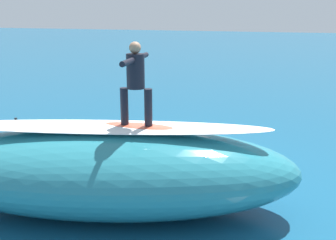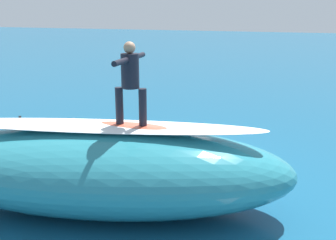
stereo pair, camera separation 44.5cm
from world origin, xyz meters
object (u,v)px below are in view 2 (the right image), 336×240
at_px(surfboard_riding, 131,127).
at_px(surfer_paddling, 187,136).
at_px(surfer_riding, 130,77).
at_px(buoy_marker, 23,145).
at_px(surfboard_paddling, 191,142).

distance_m(surfboard_riding, surfer_paddling, 4.46).
xyz_separation_m(surfboard_riding, surfer_riding, (-0.00, 0.00, 0.92)).
relative_size(surfboard_riding, buoy_marker, 1.66).
height_order(surfboard_riding, buoy_marker, surfboard_riding).
distance_m(surfer_riding, surfboard_paddling, 4.94).
bearing_deg(surfer_riding, buoy_marker, -27.44).
distance_m(surfboard_riding, buoy_marker, 4.50).
height_order(surfboard_riding, surfer_paddling, surfboard_riding).
height_order(surfer_riding, surfer_paddling, surfer_riding).
distance_m(surfboard_paddling, buoy_marker, 4.62).
bearing_deg(surfer_paddling, buoy_marker, -155.16).
relative_size(surfboard_riding, surfer_riding, 1.23).
bearing_deg(surfboard_riding, buoy_marker, -27.44).
xyz_separation_m(surfboard_riding, surfer_paddling, (0.19, -4.20, -1.47)).
bearing_deg(surfboard_riding, surfer_riding, 176.19).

